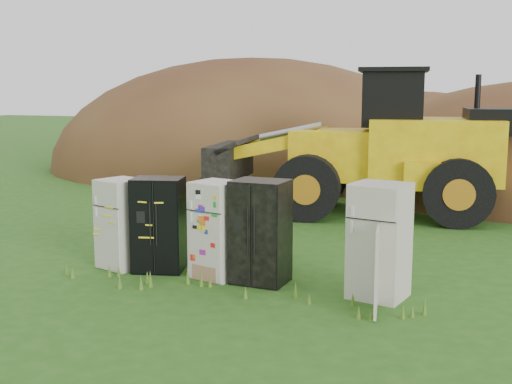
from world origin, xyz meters
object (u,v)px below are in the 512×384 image
(fridge_sticker, at_px, (217,230))
(fridge_dark_mid, at_px, (261,232))
(wheel_loader, at_px, (354,142))
(fridge_open_door, at_px, (379,241))
(fridge_leftmost, at_px, (122,224))
(fridge_black_side, at_px, (159,224))

(fridge_sticker, xyz_separation_m, fridge_dark_mid, (0.80, -0.01, 0.03))
(fridge_sticker, height_order, wheel_loader, wheel_loader)
(fridge_dark_mid, distance_m, fridge_open_door, 2.00)
(wheel_loader, bearing_deg, fridge_leftmost, -121.09)
(fridge_black_side, bearing_deg, wheel_loader, 57.64)
(fridge_open_door, xyz_separation_m, wheel_loader, (-1.97, 6.75, 0.99))
(fridge_leftmost, distance_m, fridge_sticker, 1.88)
(fridge_sticker, bearing_deg, fridge_black_side, -166.41)
(fridge_black_side, height_order, fridge_open_door, fridge_open_door)
(fridge_leftmost, relative_size, fridge_dark_mid, 0.94)
(fridge_dark_mid, relative_size, fridge_open_door, 0.96)
(wheel_loader, bearing_deg, fridge_black_side, -115.73)
(fridge_open_door, bearing_deg, fridge_leftmost, -169.70)
(fridge_open_door, bearing_deg, fridge_sticker, -171.14)
(fridge_leftmost, xyz_separation_m, fridge_black_side, (0.73, 0.07, 0.03))
(fridge_black_side, height_order, fridge_sticker, fridge_black_side)
(fridge_black_side, relative_size, wheel_loader, 0.22)
(fridge_open_door, distance_m, wheel_loader, 7.10)
(fridge_open_door, bearing_deg, fridge_dark_mid, -171.51)
(fridge_sticker, bearing_deg, wheel_loader, 96.49)
(fridge_sticker, relative_size, fridge_open_door, 0.93)
(fridge_sticker, relative_size, wheel_loader, 0.21)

